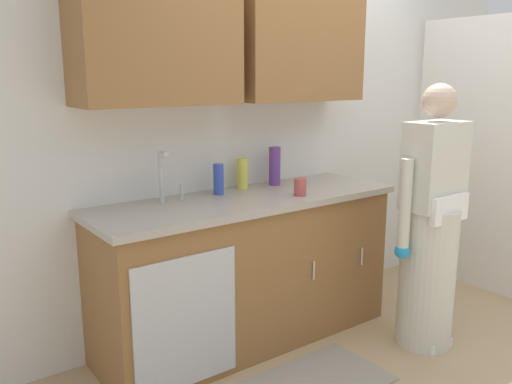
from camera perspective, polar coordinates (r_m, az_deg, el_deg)
name	(u,v)px	position (r m, az deg, el deg)	size (l,w,h in m)	color
ground_plane	(388,357)	(3.44, 14.05, -16.85)	(9.00, 9.00, 0.00)	tan
kitchen_wall_with_uppers	(271,104)	(3.63, 1.57, 9.48)	(4.80, 0.44, 2.70)	silver
closet_door_panel	(478,156)	(4.48, 22.76, 3.60)	(1.10, 0.04, 2.10)	silver
counter_cabinet	(246,273)	(3.37, -1.04, -8.67)	(1.90, 0.62, 0.90)	brown
countertop	(246,200)	(3.23, -1.05, -0.84)	(1.96, 0.66, 0.04)	#A8A093
sink	(180,210)	(3.00, -8.20, -1.88)	(0.50, 0.36, 0.35)	#B7BABF
person_at_sink	(430,238)	(3.40, 18.19, -4.75)	(0.55, 0.34, 1.62)	white
floor_mat	(316,383)	(3.12, 6.44, -19.73)	(0.80, 0.50, 0.01)	gray
bottle_water_short	(219,179)	(3.27, -4.06, 1.37)	(0.06, 0.06, 0.19)	#334CB2
bottle_cleaner_spray	(242,173)	(3.44, -1.47, 2.01)	(0.07, 0.07, 0.20)	#D8D14C
bottle_dish_liquid	(275,166)	(3.55, 2.02, 2.80)	(0.08, 0.08, 0.26)	#66388C
cup_by_sink	(300,187)	(3.25, 4.77, 0.53)	(0.08, 0.08, 0.11)	#B24C47
knife_on_counter	(304,183)	(3.63, 5.16, 0.95)	(0.24, 0.02, 0.01)	silver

